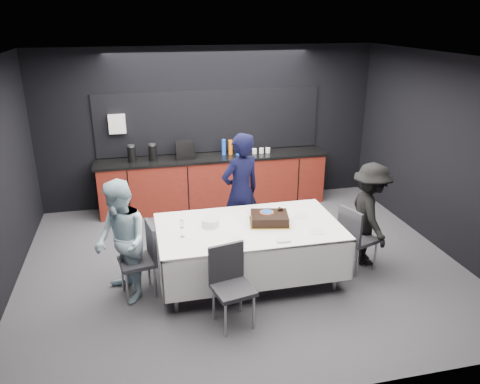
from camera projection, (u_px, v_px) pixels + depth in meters
name	position (u px, v px, depth m)	size (l,w,h in m)	color
ground	(242.00, 264.00, 6.59)	(6.00, 6.00, 0.00)	#434348
room_shell	(242.00, 135.00, 5.92)	(6.04, 5.04, 2.82)	white
kitchenette	(213.00, 177.00, 8.41)	(4.10, 0.64, 2.05)	#5A150E
party_table	(249.00, 235.00, 6.00)	(2.32, 1.32, 0.78)	#99999E
cake_assembly	(269.00, 218.00, 6.00)	(0.58, 0.50, 0.16)	gold
plate_stack	(210.00, 222.00, 5.92)	(0.22, 0.22, 0.10)	white
loose_plate_near	(238.00, 241.00, 5.53)	(0.22, 0.22, 0.01)	white
loose_plate_right_a	(301.00, 216.00, 6.21)	(0.20, 0.20, 0.01)	white
loose_plate_right_b	(317.00, 231.00, 5.78)	(0.20, 0.20, 0.01)	white
loose_plate_far	(251.00, 212.00, 6.35)	(0.20, 0.20, 0.01)	white
fork_pile	(283.00, 240.00, 5.53)	(0.16, 0.10, 0.03)	white
champagne_flute	(182.00, 225.00, 5.59)	(0.06, 0.06, 0.22)	white
chair_left	(143.00, 254.00, 5.74)	(0.49, 0.49, 0.92)	#28282D
chair_right	(355.00, 234.00, 6.26)	(0.53, 0.53, 0.92)	#28282D
chair_near	(230.00, 280.00, 5.20)	(0.50, 0.50, 0.92)	#28282D
person_center	(241.00, 192.00, 6.76)	(0.64, 0.42, 1.76)	black
person_left	(121.00, 242.00, 5.56)	(0.74, 0.58, 1.52)	#A8C5D3
person_right	(370.00, 214.00, 6.40)	(0.94, 0.54, 1.45)	black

